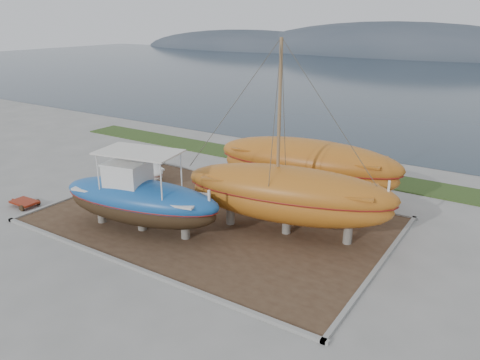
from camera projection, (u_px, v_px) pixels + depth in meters
The scene contains 10 objects.
ground at pixel (164, 249), 22.25m from camera, with size 140.00×140.00×0.00m, color gray.
dirt_patch at pixel (214, 220), 25.40m from camera, with size 18.00×12.00×0.06m, color #422D1E.
curb_frame at pixel (214, 219), 25.38m from camera, with size 18.60×12.60×0.15m, color gray, non-canonical shape.
grass_strip at pixel (306, 166), 34.47m from camera, with size 44.00×3.00×0.08m, color #284219.
sea at pixel (449, 83), 77.49m from camera, with size 260.00×100.00×0.04m, color #1C2C39, non-canonical shape.
blue_caique at pixel (140, 191), 23.47m from camera, with size 8.78×2.74×4.22m, color #1A55A2, non-canonical shape.
white_dinghy at pixel (144, 171), 31.10m from camera, with size 4.62×1.73×1.39m, color white, non-canonical shape.
orange_sailboat at pixel (289, 142), 22.22m from camera, with size 10.66×3.14×9.55m, color #AB5F1A, non-canonical shape.
orange_bare_hull at pixel (307, 171), 27.43m from camera, with size 11.03×3.31×3.62m, color #AB5F1A, non-canonical shape.
red_trailer at pixel (25, 204), 27.22m from camera, with size 2.35×1.18×0.33m, color maroon, non-canonical shape.
Camera 1 is at (13.92, -14.65, 10.52)m, focal length 35.00 mm.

